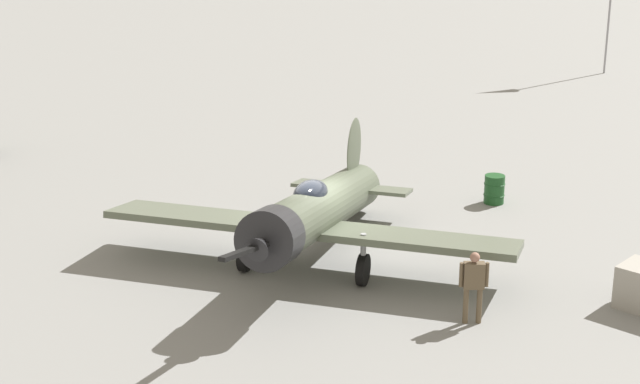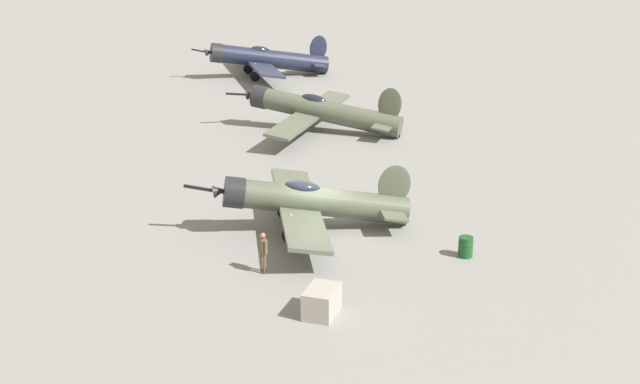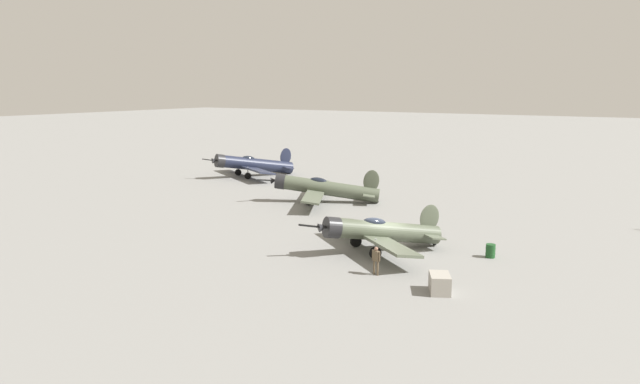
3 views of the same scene
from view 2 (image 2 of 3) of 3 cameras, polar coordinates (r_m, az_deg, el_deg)
ground_plane at (r=39.10m, az=0.00°, el=-2.49°), size 400.00×400.00×0.00m
airplane_foreground at (r=38.56m, az=-0.70°, el=-0.61°), size 9.43×8.73×3.04m
airplane_mid_apron at (r=55.19m, az=0.02°, el=5.45°), size 10.41×11.78×3.27m
airplane_far_line at (r=72.75m, az=-3.65°, el=8.83°), size 12.00×10.14×3.40m
ground_crew_mechanic at (r=34.40m, az=-3.81°, el=-3.78°), size 0.63×0.38×1.71m
equipment_crate at (r=31.18m, az=0.11°, el=-7.29°), size 1.65×1.88×1.03m
fuel_drum at (r=36.55m, az=9.66°, el=-3.61°), size 0.65×0.65×0.88m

